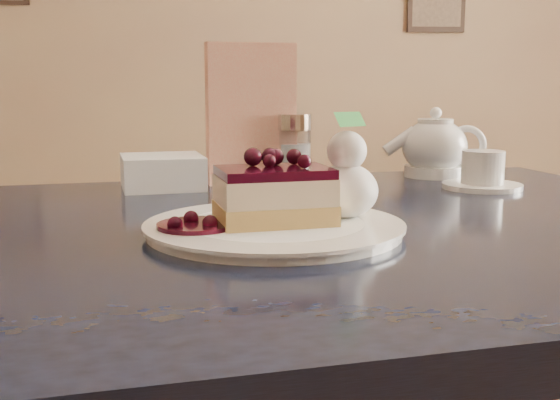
{
  "coord_description": "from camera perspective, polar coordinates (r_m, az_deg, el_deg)",
  "views": [
    {
      "loc": [
        0.09,
        -0.46,
        0.95
      ],
      "look_at": [
        0.15,
        0.23,
        0.83
      ],
      "focal_mm": 45.0,
      "sensor_mm": 36.0,
      "label": 1
    }
  ],
  "objects": [
    {
      "name": "berry_sauce",
      "position": [
        0.76,
        -6.87,
        -2.09
      ],
      "size": [
        0.08,
        0.08,
        0.01
      ],
      "primitive_type": "cylinder",
      "color": "black",
      "rests_on": "dessert_plate"
    },
    {
      "name": "main_table",
      "position": [
        0.85,
        -1.37,
        -7.41
      ],
      "size": [
        1.38,
        1.04,
        0.78
      ],
      "rotation": [
        0.0,
        0.0,
        0.17
      ],
      "color": "black",
      "rests_on": "ground"
    },
    {
      "name": "whipped_cream",
      "position": [
        0.81,
        5.4,
        0.77
      ],
      "size": [
        0.07,
        0.07,
        0.06
      ],
      "color": "white",
      "rests_on": "dessert_plate"
    },
    {
      "name": "tea_set",
      "position": [
        1.25,
        13.11,
        3.73
      ],
      "size": [
        0.2,
        0.26,
        0.11
      ],
      "color": "white",
      "rests_on": "main_table"
    },
    {
      "name": "cheesecake_slice",
      "position": [
        0.77,
        -0.48,
        0.34
      ],
      "size": [
        0.14,
        0.11,
        0.06
      ],
      "rotation": [
        0.0,
        0.0,
        0.17
      ],
      "color": "tan",
      "rests_on": "dessert_plate"
    },
    {
      "name": "sugar_shaker",
      "position": [
        1.17,
        1.08,
        4.29
      ],
      "size": [
        0.06,
        0.06,
        0.11
      ],
      "color": "white",
      "rests_on": "main_table"
    },
    {
      "name": "napkin_stack",
      "position": [
        1.13,
        -9.54,
        2.28
      ],
      "size": [
        0.14,
        0.14,
        0.05
      ],
      "primitive_type": "cube",
      "rotation": [
        0.0,
        0.0,
        0.17
      ],
      "color": "white",
      "rests_on": "main_table"
    },
    {
      "name": "menu_card",
      "position": [
        1.16,
        -2.36,
        6.98
      ],
      "size": [
        0.15,
        0.06,
        0.23
      ],
      "primitive_type": "cube",
      "rotation": [
        0.0,
        0.0,
        0.17
      ],
      "color": "beige",
      "rests_on": "main_table"
    },
    {
      "name": "dessert_plate",
      "position": [
        0.78,
        -0.47,
        -2.33
      ],
      "size": [
        0.28,
        0.28,
        0.01
      ],
      "primitive_type": "cylinder",
      "color": "white",
      "rests_on": "main_table"
    }
  ]
}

